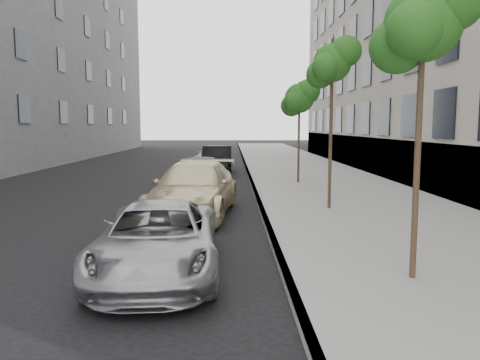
{
  "coord_description": "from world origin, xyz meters",
  "views": [
    {
      "loc": [
        0.24,
        -5.83,
        2.6
      ],
      "look_at": [
        0.43,
        3.6,
        1.5
      ],
      "focal_mm": 35.0,
      "sensor_mm": 36.0,
      "label": 1
    }
  ],
  "objects_px": {
    "tree_near": "(425,24)",
    "tree_mid": "(333,64)",
    "minivan": "(158,240)",
    "tree_far": "(300,98)",
    "suv": "(194,189)",
    "sedan_black": "(217,160)",
    "sedan_blue": "(199,171)",
    "sedan_rear": "(212,155)"
  },
  "relations": [
    {
      "from": "tree_mid",
      "to": "minivan",
      "type": "xyz_separation_m",
      "value": [
        -4.27,
        -5.82,
        -3.78
      ]
    },
    {
      "from": "sedan_blue",
      "to": "tree_far",
      "type": "bearing_deg",
      "value": 17.91
    },
    {
      "from": "tree_near",
      "to": "suv",
      "type": "relative_size",
      "value": 0.91
    },
    {
      "from": "tree_mid",
      "to": "minivan",
      "type": "height_order",
      "value": "tree_mid"
    },
    {
      "from": "tree_near",
      "to": "minivan",
      "type": "bearing_deg",
      "value": 170.97
    },
    {
      "from": "tree_near",
      "to": "tree_mid",
      "type": "relative_size",
      "value": 0.96
    },
    {
      "from": "suv",
      "to": "sedan_black",
      "type": "distance_m",
      "value": 11.97
    },
    {
      "from": "tree_near",
      "to": "tree_mid",
      "type": "xyz_separation_m",
      "value": [
        -0.0,
        6.5,
        0.25
      ]
    },
    {
      "from": "suv",
      "to": "sedan_blue",
      "type": "relative_size",
      "value": 1.31
    },
    {
      "from": "tree_mid",
      "to": "tree_far",
      "type": "height_order",
      "value": "tree_mid"
    },
    {
      "from": "tree_mid",
      "to": "minivan",
      "type": "relative_size",
      "value": 1.13
    },
    {
      "from": "minivan",
      "to": "sedan_blue",
      "type": "bearing_deg",
      "value": 87.31
    },
    {
      "from": "sedan_black",
      "to": "tree_near",
      "type": "bearing_deg",
      "value": -78.32
    },
    {
      "from": "sedan_black",
      "to": "tree_far",
      "type": "bearing_deg",
      "value": -53.75
    },
    {
      "from": "tree_far",
      "to": "sedan_blue",
      "type": "relative_size",
      "value": 1.11
    },
    {
      "from": "sedan_black",
      "to": "sedan_rear",
      "type": "bearing_deg",
      "value": 95.05
    },
    {
      "from": "tree_mid",
      "to": "tree_far",
      "type": "relative_size",
      "value": 1.13
    },
    {
      "from": "tree_far",
      "to": "sedan_blue",
      "type": "distance_m",
      "value": 5.37
    },
    {
      "from": "sedan_rear",
      "to": "suv",
      "type": "bearing_deg",
      "value": -82.31
    },
    {
      "from": "minivan",
      "to": "sedan_blue",
      "type": "distance_m",
      "value": 11.64
    },
    {
      "from": "tree_mid",
      "to": "tree_far",
      "type": "xyz_separation_m",
      "value": [
        0.0,
        6.5,
        -0.62
      ]
    },
    {
      "from": "tree_mid",
      "to": "sedan_blue",
      "type": "xyz_separation_m",
      "value": [
        -4.34,
        5.82,
        -3.71
      ]
    },
    {
      "from": "tree_far",
      "to": "minivan",
      "type": "height_order",
      "value": "tree_far"
    },
    {
      "from": "tree_near",
      "to": "sedan_black",
      "type": "xyz_separation_m",
      "value": [
        -3.74,
        18.1,
        -3.4
      ]
    },
    {
      "from": "suv",
      "to": "sedan_rear",
      "type": "bearing_deg",
      "value": 97.09
    },
    {
      "from": "suv",
      "to": "sedan_blue",
      "type": "distance_m",
      "value": 6.19
    },
    {
      "from": "tree_far",
      "to": "tree_near",
      "type": "bearing_deg",
      "value": -90.0
    },
    {
      "from": "tree_near",
      "to": "suv",
      "type": "height_order",
      "value": "tree_near"
    },
    {
      "from": "tree_far",
      "to": "minivan",
      "type": "xyz_separation_m",
      "value": [
        -4.27,
        -12.32,
        -3.15
      ]
    },
    {
      "from": "tree_mid",
      "to": "sedan_black",
      "type": "bearing_deg",
      "value": 107.86
    },
    {
      "from": "minivan",
      "to": "sedan_black",
      "type": "distance_m",
      "value": 17.43
    },
    {
      "from": "tree_mid",
      "to": "sedan_rear",
      "type": "height_order",
      "value": "tree_mid"
    },
    {
      "from": "suv",
      "to": "sedan_blue",
      "type": "xyz_separation_m",
      "value": [
        -0.28,
        6.18,
        -0.08
      ]
    },
    {
      "from": "tree_far",
      "to": "suv",
      "type": "height_order",
      "value": "tree_far"
    },
    {
      "from": "tree_mid",
      "to": "tree_far",
      "type": "distance_m",
      "value": 6.53
    },
    {
      "from": "sedan_blue",
      "to": "sedan_rear",
      "type": "xyz_separation_m",
      "value": [
        0.09,
        11.57,
        -0.06
      ]
    },
    {
      "from": "tree_near",
      "to": "sedan_rear",
      "type": "distance_m",
      "value": 24.51
    },
    {
      "from": "tree_near",
      "to": "suv",
      "type": "xyz_separation_m",
      "value": [
        -4.06,
        6.14,
        -3.39
      ]
    },
    {
      "from": "sedan_black",
      "to": "sedan_rear",
      "type": "xyz_separation_m",
      "value": [
        -0.51,
        5.78,
        -0.12
      ]
    },
    {
      "from": "sedan_blue",
      "to": "sedan_rear",
      "type": "relative_size",
      "value": 0.93
    },
    {
      "from": "sedan_black",
      "to": "minivan",
      "type": "bearing_deg",
      "value": -91.73
    },
    {
      "from": "tree_near",
      "to": "sedan_rear",
      "type": "height_order",
      "value": "tree_near"
    }
  ]
}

